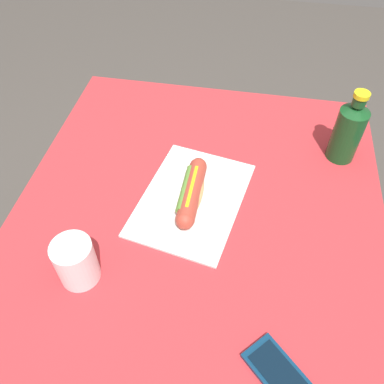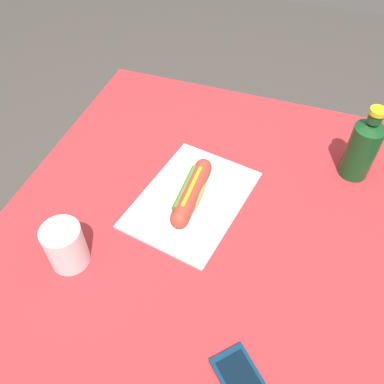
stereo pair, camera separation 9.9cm
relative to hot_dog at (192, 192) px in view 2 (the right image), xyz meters
The scene contains 6 objects.
ground_plane 0.77m from the hot_dog, 159.20° to the right, with size 6.00×6.00×0.00m, color #47423D.
dining_table 0.17m from the hot_dog, 159.20° to the right, with size 1.08×0.91×0.74m.
paper_wrapper 0.03m from the hot_dog, 90.45° to the right, with size 0.34×0.24×0.01m, color silver.
hot_dog is the anchor object (origin of this frame).
soda_bottle 0.45m from the hot_dog, 58.53° to the right, with size 0.08×0.08×0.21m.
drinking_cup 0.32m from the hot_dog, 141.84° to the left, with size 0.09×0.09×0.11m, color white.
Camera 2 is at (-0.56, -0.19, 1.52)m, focal length 37.54 mm.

